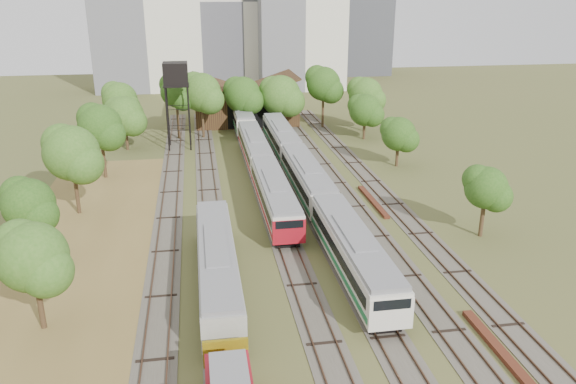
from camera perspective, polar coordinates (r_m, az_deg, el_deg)
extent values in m
plane|color=#475123|center=(38.90, 5.27, -11.45)|extent=(240.00, 240.00, 0.00)
cube|color=brown|center=(45.78, -20.06, -7.56)|extent=(14.00, 60.00, 0.04)
cube|color=#4C473D|center=(60.62, -11.82, -0.02)|extent=(2.60, 80.00, 0.06)
cube|color=#472D1E|center=(60.63, -12.50, 0.02)|extent=(0.08, 80.00, 0.14)
cube|color=#472D1E|center=(60.56, -11.15, 0.10)|extent=(0.08, 80.00, 0.14)
cube|color=#4C473D|center=(60.54, -8.04, 0.19)|extent=(2.60, 80.00, 0.06)
cube|color=#472D1E|center=(60.51, -8.72, 0.23)|extent=(0.08, 80.00, 0.14)
cube|color=#472D1E|center=(60.53, -7.37, 0.30)|extent=(0.08, 80.00, 0.14)
cube|color=#4C473D|center=(60.92, -2.40, 0.50)|extent=(2.60, 80.00, 0.06)
cube|color=#472D1E|center=(60.82, -3.07, 0.54)|extent=(0.08, 80.00, 0.14)
cube|color=#472D1E|center=(60.98, -1.73, 0.61)|extent=(0.08, 80.00, 0.14)
cube|color=#4C473D|center=(61.50, 1.30, 0.70)|extent=(2.60, 80.00, 0.06)
cube|color=#472D1E|center=(61.35, 0.64, 0.74)|extent=(0.08, 80.00, 0.14)
cube|color=#472D1E|center=(61.60, 1.96, 0.81)|extent=(0.08, 80.00, 0.14)
cube|color=#4C473D|center=(62.33, 4.92, 0.89)|extent=(2.60, 80.00, 0.06)
cube|color=#472D1E|center=(62.14, 4.28, 0.93)|extent=(0.08, 80.00, 0.14)
cube|color=#472D1E|center=(62.48, 5.56, 1.00)|extent=(0.08, 80.00, 0.14)
cube|color=#4C473D|center=(63.41, 8.43, 1.07)|extent=(2.60, 80.00, 0.06)
cube|color=#472D1E|center=(63.17, 7.81, 1.12)|extent=(0.08, 80.00, 0.14)
cube|color=#472D1E|center=(63.59, 9.05, 1.18)|extent=(0.08, 80.00, 0.14)
cube|color=black|center=(53.60, -1.38, -1.85)|extent=(2.03, 15.64, 0.74)
cube|color=beige|center=(53.06, -1.39, -0.33)|extent=(2.67, 17.00, 2.30)
cube|color=black|center=(52.97, -1.39, -0.05)|extent=(2.73, 15.64, 0.78)
cube|color=slate|center=(52.63, -1.40, 1.02)|extent=(2.46, 16.66, 0.33)
cube|color=maroon|center=(53.29, -1.38, -0.98)|extent=(2.73, 16.66, 0.41)
cube|color=maroon|center=(45.35, 0.12, -4.08)|extent=(2.71, 0.25, 2.07)
cube|color=black|center=(70.05, -3.39, 3.35)|extent=(2.03, 15.64, 0.74)
cube|color=beige|center=(69.64, -3.42, 4.55)|extent=(2.67, 17.00, 2.30)
cube|color=black|center=(69.57, -3.42, 4.77)|extent=(2.73, 15.64, 0.78)
cube|color=slate|center=(69.31, -3.44, 5.60)|extent=(2.46, 16.66, 0.33)
cube|color=maroon|center=(69.81, -3.41, 4.04)|extent=(2.73, 16.66, 0.41)
cube|color=black|center=(42.65, 6.53, -7.93)|extent=(2.09, 15.64, 0.76)
cube|color=beige|center=(41.95, 6.61, -6.03)|extent=(2.75, 17.00, 2.37)
cube|color=black|center=(41.82, 6.63, -5.68)|extent=(2.81, 15.64, 0.81)
cube|color=slate|center=(41.38, 6.69, -4.34)|extent=(2.53, 16.66, 0.34)
cube|color=#1A6A39|center=(42.24, 6.58, -6.84)|extent=(2.81, 16.66, 0.43)
cube|color=beige|center=(34.97, 10.42, -12.11)|extent=(2.79, 0.25, 2.14)
cube|color=black|center=(58.25, 1.92, -0.05)|extent=(2.09, 15.64, 0.76)
cube|color=beige|center=(57.74, 1.94, 1.41)|extent=(2.75, 17.00, 2.37)
cube|color=black|center=(57.65, 1.94, 1.68)|extent=(2.81, 15.64, 0.81)
cube|color=slate|center=(57.33, 1.95, 2.70)|extent=(2.53, 16.66, 0.34)
cube|color=#1A6A39|center=(57.95, 1.93, 0.79)|extent=(2.81, 16.66, 0.43)
cube|color=black|center=(74.70, -0.70, 4.44)|extent=(2.09, 15.64, 0.76)
cube|color=beige|center=(74.30, -0.70, 5.60)|extent=(2.75, 17.00, 2.37)
cube|color=black|center=(74.23, -0.70, 5.82)|extent=(2.81, 15.64, 0.81)
cube|color=slate|center=(73.98, -0.70, 6.62)|extent=(2.53, 16.66, 0.34)
cube|color=#1A6A39|center=(74.46, -0.70, 5.11)|extent=(2.81, 16.66, 0.43)
cube|color=black|center=(87.89, -4.70, 6.70)|extent=(2.03, 14.72, 0.74)
cube|color=beige|center=(87.56, -4.73, 7.67)|extent=(2.67, 16.00, 2.30)
cube|color=black|center=(87.50, -4.74, 7.85)|extent=(2.73, 14.72, 0.78)
cube|color=slate|center=(87.29, -4.76, 8.52)|extent=(2.46, 15.68, 0.33)
cube|color=#1A6A39|center=(87.69, -4.72, 7.26)|extent=(2.73, 15.68, 0.41)
cube|color=beige|center=(79.85, -4.24, 6.42)|extent=(2.71, 0.25, 2.07)
cube|color=gold|center=(32.05, -6.35, -15.93)|extent=(2.48, 0.20, 1.65)
cube|color=slate|center=(27.94, -5.97, -18.01)|extent=(1.84, 3.60, 0.18)
cube|color=black|center=(41.16, -7.13, -9.07)|extent=(1.99, 16.56, 0.72)
cube|color=gray|center=(40.47, -7.22, -7.22)|extent=(2.62, 18.00, 2.26)
cube|color=black|center=(40.35, -7.24, -6.87)|extent=(2.68, 16.56, 0.77)
cube|color=slate|center=(39.90, -7.30, -5.56)|extent=(2.41, 17.64, 0.33)
cylinder|color=black|center=(75.59, -12.17, 7.16)|extent=(0.21, 0.21, 8.38)
cylinder|color=black|center=(75.50, -10.01, 7.28)|extent=(0.21, 0.21, 8.38)
cylinder|color=black|center=(78.36, -12.09, 7.60)|extent=(0.21, 0.21, 8.38)
cylinder|color=black|center=(78.27, -10.01, 7.72)|extent=(0.21, 0.21, 8.38)
cube|color=black|center=(76.15, -11.28, 10.60)|extent=(3.30, 3.30, 0.20)
cube|color=black|center=(75.93, -11.36, 11.73)|extent=(3.14, 3.14, 2.83)
cube|color=#582819|center=(36.18, 21.06, -15.20)|extent=(0.62, 9.33, 0.31)
cube|color=#582819|center=(57.10, 8.62, -0.94)|extent=(0.55, 8.85, 0.29)
cube|color=#321D12|center=(92.11, -4.38, 8.83)|extent=(16.00, 11.00, 5.50)
cube|color=#321D12|center=(91.28, -6.98, 10.78)|extent=(8.45, 11.55, 2.96)
cube|color=#321D12|center=(91.96, -1.90, 10.98)|extent=(8.45, 11.55, 2.96)
cube|color=black|center=(86.89, -4.03, 7.81)|extent=(6.40, 0.15, 4.12)
cylinder|color=#382616|center=(38.69, -23.91, -10.08)|extent=(0.36, 0.36, 3.91)
sphere|color=#214B14|center=(37.37, -24.55, -6.03)|extent=(4.31, 4.31, 4.31)
cylinder|color=#382616|center=(47.82, -24.36, -4.46)|extent=(0.36, 0.36, 3.84)
sphere|color=#214B14|center=(46.77, -24.87, -1.13)|extent=(3.97, 3.97, 3.97)
cylinder|color=#382616|center=(56.68, -20.70, 0.18)|extent=(0.36, 0.36, 4.70)
sphere|color=#214B14|center=(55.65, -21.14, 3.71)|extent=(5.15, 5.15, 5.15)
cylinder|color=#382616|center=(66.79, -18.21, 3.33)|extent=(0.36, 0.36, 4.70)
sphere|color=#214B14|center=(65.91, -18.55, 6.36)|extent=(4.84, 4.84, 4.84)
cylinder|color=#382616|center=(78.15, -16.08, 5.43)|extent=(0.36, 0.36, 3.61)
sphere|color=#214B14|center=(77.54, -16.28, 7.43)|extent=(5.15, 5.15, 5.15)
cylinder|color=#382616|center=(83.63, -16.47, 6.62)|extent=(0.36, 0.36, 4.52)
sphere|color=#214B14|center=(82.96, -16.71, 8.96)|extent=(4.87, 4.87, 4.87)
cylinder|color=#382616|center=(82.40, -11.11, 7.15)|extent=(0.36, 0.36, 5.31)
sphere|color=#214B14|center=(81.63, -11.30, 9.96)|extent=(4.41, 4.41, 4.41)
cylinder|color=#382616|center=(82.37, -8.64, 7.24)|extent=(0.36, 0.36, 5.15)
sphere|color=#214B14|center=(81.62, -8.79, 9.97)|extent=(5.51, 5.51, 5.51)
cylinder|color=#382616|center=(85.98, -4.57, 7.63)|extent=(0.36, 0.36, 4.28)
sphere|color=#214B14|center=(85.35, -4.63, 9.80)|extent=(5.44, 5.44, 5.44)
cylinder|color=#382616|center=(86.47, -0.74, 7.68)|extent=(0.36, 0.36, 4.07)
sphere|color=#214B14|center=(85.87, -0.75, 9.74)|extent=(6.16, 6.16, 6.16)
cylinder|color=#382616|center=(87.93, 3.56, 8.27)|extent=(0.36, 0.36, 5.32)
sphere|color=#214B14|center=(87.21, 3.62, 10.91)|extent=(5.17, 5.17, 5.17)
cylinder|color=#382616|center=(86.36, 7.78, 7.59)|extent=(0.36, 0.36, 4.36)
sphere|color=#214B14|center=(85.72, 7.88, 9.79)|extent=(5.05, 5.05, 5.05)
cylinder|color=#382616|center=(51.11, 19.13, -2.44)|extent=(0.36, 0.36, 3.50)
sphere|color=#214B14|center=(50.20, 19.47, 0.42)|extent=(3.63, 3.63, 3.63)
cylinder|color=#382616|center=(69.20, 11.04, 3.85)|extent=(0.36, 0.36, 3.14)
sphere|color=#214B14|center=(68.59, 11.17, 5.80)|extent=(4.09, 4.09, 4.09)
cylinder|color=#382616|center=(81.58, 7.75, 6.50)|extent=(0.36, 0.36, 3.30)
sphere|color=#214B14|center=(81.04, 7.83, 8.25)|extent=(4.54, 4.54, 4.54)
cube|color=beige|center=(132.58, -4.95, 18.77)|extent=(20.00, 18.00, 36.00)
cube|color=#3E4046|center=(148.56, 7.74, 17.22)|extent=(12.00, 12.00, 28.00)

